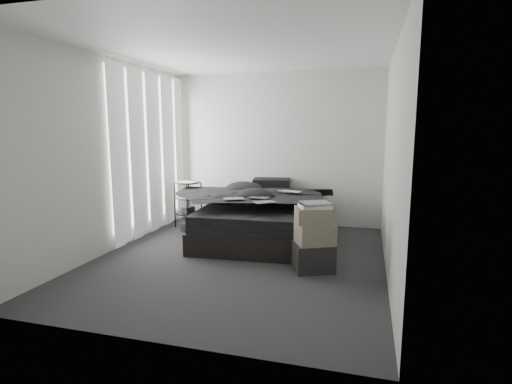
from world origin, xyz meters
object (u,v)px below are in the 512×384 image
(laptop, at_px, (288,187))
(side_stand, at_px, (188,205))
(box_lower, at_px, (313,257))
(bed, at_px, (261,229))

(laptop, height_order, side_stand, laptop)
(box_lower, bearing_deg, bed, 128.96)
(laptop, bearing_deg, box_lower, -51.89)
(side_stand, distance_m, box_lower, 2.80)
(side_stand, bearing_deg, laptop, -9.06)
(box_lower, bearing_deg, laptop, 113.86)
(laptop, bearing_deg, side_stand, -174.82)
(bed, bearing_deg, side_stand, 161.49)
(laptop, distance_m, box_lower, 1.51)
(laptop, height_order, box_lower, laptop)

